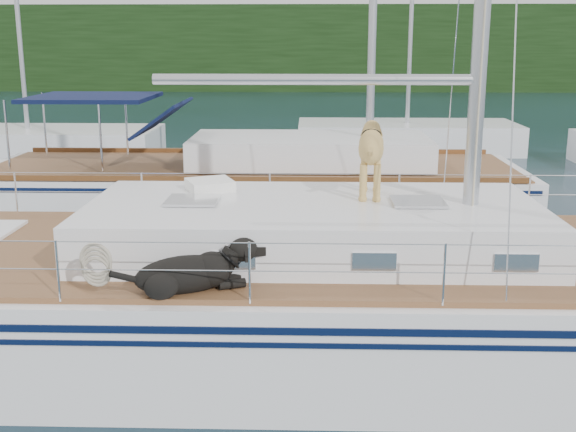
{
  "coord_description": "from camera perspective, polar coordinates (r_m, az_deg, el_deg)",
  "views": [
    {
      "loc": [
        0.75,
        -8.12,
        3.64
      ],
      "look_at": [
        0.5,
        0.2,
        1.6
      ],
      "focal_mm": 45.0,
      "sensor_mm": 36.0,
      "label": 1
    }
  ],
  "objects": [
    {
      "name": "tree_line",
      "position": [
        53.13,
        0.91,
        13.1
      ],
      "size": [
        90.0,
        3.0,
        6.0
      ],
      "primitive_type": "cube",
      "color": "black",
      "rests_on": "ground"
    },
    {
      "name": "ground",
      "position": [
        8.93,
        -3.3,
        -10.31
      ],
      "size": [
        120.0,
        120.0,
        0.0
      ],
      "primitive_type": "plane",
      "color": "black",
      "rests_on": "ground"
    },
    {
      "name": "bg_boat_west",
      "position": [
        24.0,
        -19.79,
        5.33
      ],
      "size": [
        8.0,
        3.0,
        11.65
      ],
      "color": "white",
      "rests_on": "ground"
    },
    {
      "name": "neighbor_sailboat",
      "position": [
        14.94,
        -2.45,
        2.13
      ],
      "size": [
        11.0,
        3.5,
        13.3
      ],
      "color": "white",
      "rests_on": "ground"
    },
    {
      "name": "main_sailboat",
      "position": [
        8.67,
        -2.73,
        -6.25
      ],
      "size": [
        12.0,
        3.84,
        14.01
      ],
      "color": "white",
      "rests_on": "ground"
    },
    {
      "name": "shore_bank",
      "position": [
        54.41,
        0.92,
        10.59
      ],
      "size": [
        92.0,
        1.0,
        1.2
      ],
      "primitive_type": "cube",
      "color": "#595147",
      "rests_on": "ground"
    },
    {
      "name": "bg_boat_center",
      "position": [
        24.55,
        9.35,
        6.14
      ],
      "size": [
        7.2,
        3.0,
        11.65
      ],
      "color": "white",
      "rests_on": "ground"
    }
  ]
}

